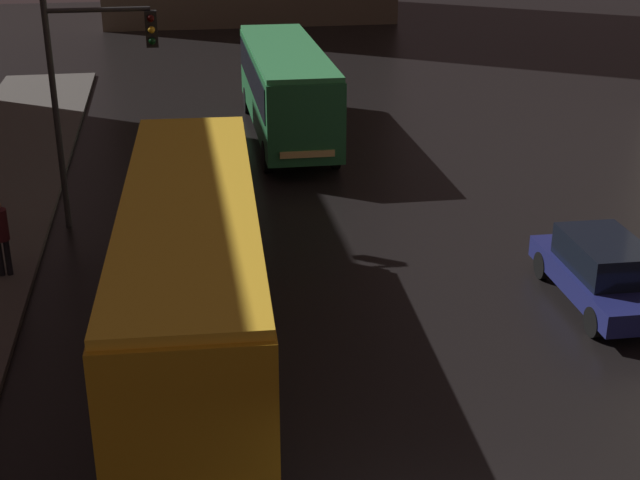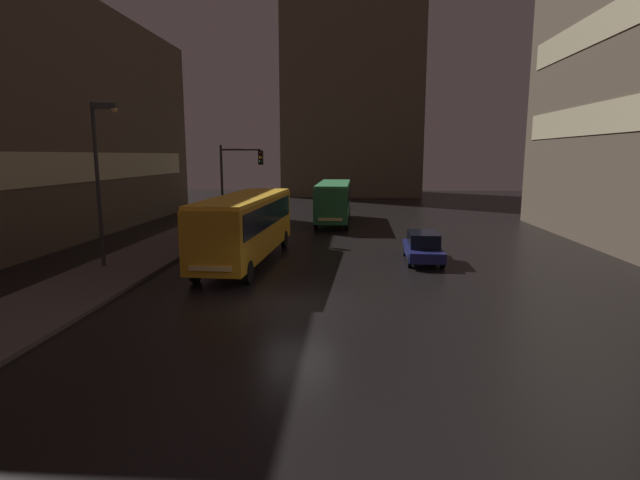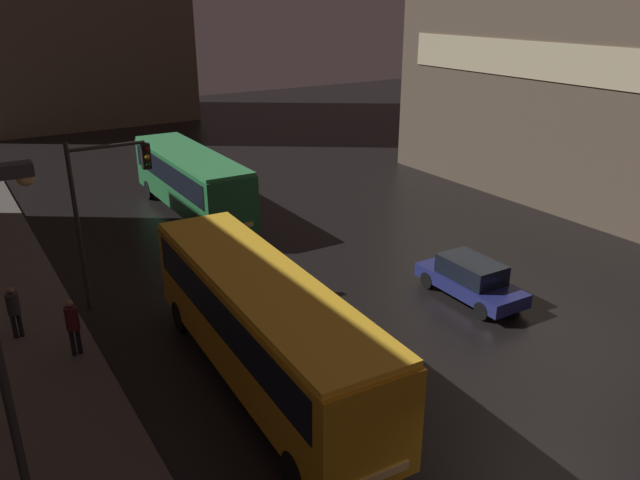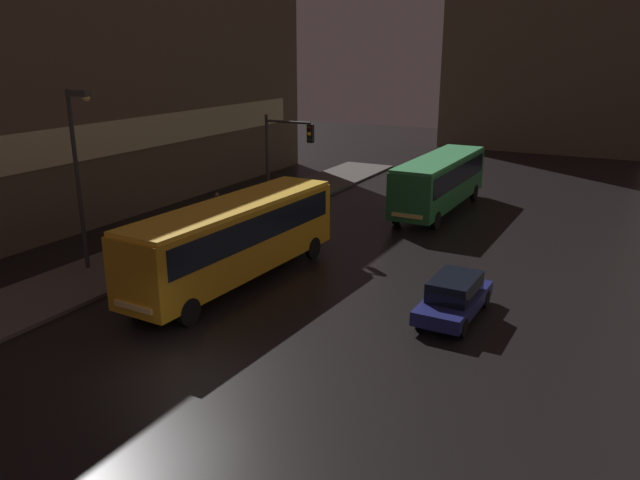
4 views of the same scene
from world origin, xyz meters
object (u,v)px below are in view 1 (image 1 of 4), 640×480
at_px(car_taxi, 602,271).
at_px(pedestrian_near, 0,231).
at_px(bus_near, 192,258).
at_px(traffic_light_main, 90,77).
at_px(bus_far, 286,83).

height_order(car_taxi, pedestrian_near, pedestrian_near).
xyz_separation_m(bus_near, traffic_light_main, (-2.18, 7.43, 1.94)).
bearing_deg(bus_near, traffic_light_main, -70.88).
relative_size(pedestrian_near, traffic_light_main, 0.31).
xyz_separation_m(bus_far, car_taxi, (5.06, -14.30, -1.22)).
xyz_separation_m(car_taxi, traffic_light_main, (-11.05, 6.65, 3.25)).
height_order(bus_far, car_taxi, bus_far).
bearing_deg(car_taxi, bus_near, 6.43).
bearing_deg(bus_near, car_taxi, -172.21).
height_order(bus_near, pedestrian_near, bus_near).
height_order(bus_near, traffic_light_main, traffic_light_main).
bearing_deg(pedestrian_near, traffic_light_main, -47.83).
height_order(bus_near, bus_far, bus_near).
distance_m(bus_far, pedestrian_near, 13.58).
bearing_deg(bus_far, traffic_light_main, 52.58).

